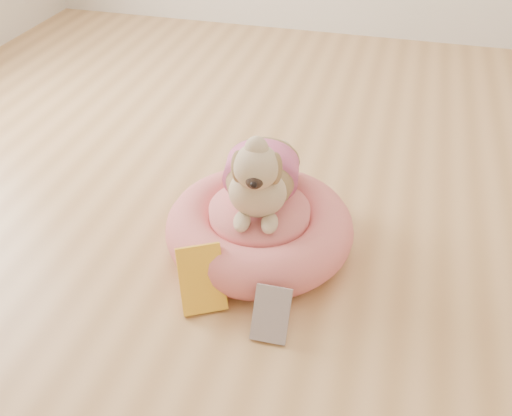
% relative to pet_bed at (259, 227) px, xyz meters
% --- Properties ---
extents(floor, '(4.50, 4.50, 0.00)m').
position_rel_pet_bed_xyz_m(floor, '(-0.28, 0.21, -0.09)').
color(floor, tan).
rests_on(floor, ground).
extents(pet_bed, '(0.72, 0.72, 0.18)m').
position_rel_pet_bed_xyz_m(pet_bed, '(0.00, 0.00, 0.00)').
color(pet_bed, '#E4596E').
rests_on(pet_bed, floor).
extents(dog, '(0.41, 0.54, 0.36)m').
position_rel_pet_bed_xyz_m(dog, '(-0.01, 0.04, 0.28)').
color(dog, brown).
rests_on(dog, pet_bed).
extents(book_yellow, '(0.20, 0.20, 0.21)m').
position_rel_pet_bed_xyz_m(book_yellow, '(-0.11, -0.34, 0.02)').
color(book_yellow, '#FFF81A').
rests_on(book_yellow, floor).
extents(book_white, '(0.12, 0.12, 0.16)m').
position_rel_pet_bed_xyz_m(book_white, '(0.15, -0.41, -0.01)').
color(book_white, white).
rests_on(book_white, floor).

